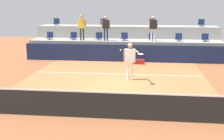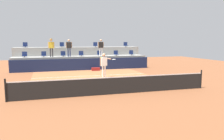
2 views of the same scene
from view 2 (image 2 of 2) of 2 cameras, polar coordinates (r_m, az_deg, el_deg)
The scene contains 24 objects.
ground_plane at distance 15.37m, azimuth -3.53°, elevation -2.84°, with size 40.00×40.00×0.00m, color brown.
court_inner_paint at distance 16.33m, azimuth -4.32°, elevation -2.22°, with size 9.00×10.00×0.01m, color #A36038.
court_service_line at distance 17.68m, azimuth -5.29°, elevation -1.48°, with size 9.00×0.06×0.00m, color silver.
tennis_net at distance 11.48m, azimuth 0.99°, elevation -3.81°, with size 10.48×0.08×1.07m.
sponsor_backboard at distance 21.12m, azimuth -7.23°, elevation 1.44°, with size 13.00×0.16×1.10m, color #141E42.
seating_tier_lower at distance 22.39m, azimuth -7.78°, elevation 1.96°, with size 13.00×1.80×1.25m, color gray.
seating_tier_upper at distance 24.13m, azimuth -8.46°, elevation 3.35°, with size 13.00×1.80×2.10m, color gray.
stadium_chair_lower_far_left at distance 22.08m, azimuth -21.51°, elevation 3.62°, with size 0.44×0.40×0.52m.
stadium_chair_lower_left at distance 22.00m, azimuth -17.09°, elevation 3.80°, with size 0.44×0.40×0.52m.
stadium_chair_lower_mid_left at distance 22.06m, azimuth -12.41°, elevation 3.96°, with size 0.44×0.40×0.52m.
stadium_chair_lower_center at distance 22.26m, azimuth -7.90°, elevation 4.09°, with size 0.44×0.40×0.52m.
stadium_chair_lower_mid_right at distance 22.61m, azimuth -3.23°, elevation 4.20°, with size 0.44×0.40×0.52m.
stadium_chair_lower_right at distance 23.09m, azimuth 1.05°, elevation 4.28°, with size 0.44×0.40×0.52m.
stadium_chair_lower_far_right at distance 23.66m, azimuth 5.02°, elevation 4.33°, with size 0.44×0.40×0.52m.
stadium_chair_upper_far_left at distance 23.85m, azimuth -21.37°, elevation 5.92°, with size 0.44×0.40×0.52m.
stadium_chair_upper_left at distance 23.83m, azimuth -12.72°, elevation 6.24°, with size 0.44×0.40×0.52m.
stadium_chair_upper_right at distance 24.33m, azimuth -4.26°, elevation 6.43°, with size 0.44×0.40×0.52m.
stadium_chair_upper_far_right at distance 25.31m, azimuth 3.54°, elevation 6.47°, with size 0.44×0.40×0.52m.
tennis_player at distance 16.52m, azimuth -2.04°, elevation 1.88°, with size 1.00×1.18×1.83m.
spectator_with_hat at distance 21.59m, azimuth -15.31°, elevation 6.03°, with size 0.59×0.42×1.72m.
spectator_leaning_on_rail at distance 21.69m, azimuth -10.98°, elevation 6.01°, with size 0.59×0.24×1.66m.
spectator_in_white at distance 22.22m, azimuth -2.88°, elevation 6.18°, with size 0.58×0.22×1.66m.
tennis_ball at distance 15.66m, azimuth -2.78°, elevation 3.25°, with size 0.07×0.07×0.07m.
equipment_bag at distance 20.67m, azimuth -4.19°, elevation 0.23°, with size 0.76×0.28×0.30m, color maroon.
Camera 2 is at (-3.41, -14.73, 2.74)m, focal length 35.67 mm.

